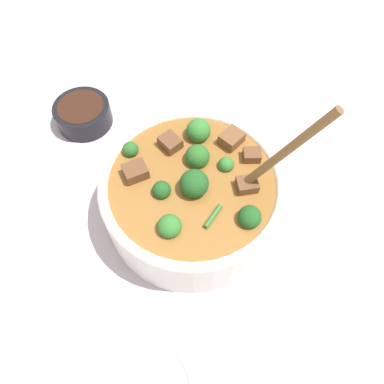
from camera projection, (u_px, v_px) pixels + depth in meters
The scene contains 3 objects.
ground_plane at pixel (192, 212), 0.64m from camera, with size 4.00×4.00×0.00m, color silver.
stew_bowl at pixel (192, 194), 0.59m from camera, with size 0.28×0.29×0.27m.
condiment_bowl at pixel (83, 113), 0.72m from camera, with size 0.11×0.11×0.04m.
Camera 1 is at (0.25, 0.16, 0.57)m, focal length 35.00 mm.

